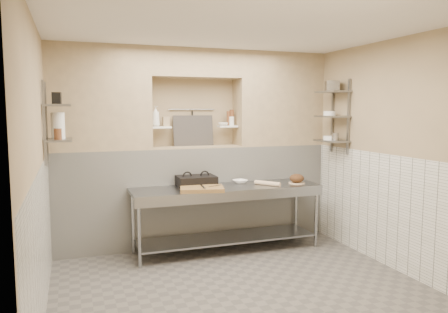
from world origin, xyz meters
name	(u,v)px	position (x,y,z in m)	size (l,w,h in m)	color
floor	(239,290)	(0.00, 0.00, -0.05)	(4.00, 3.90, 0.10)	#5B5650
ceiling	(240,23)	(0.00, 0.00, 2.85)	(4.00, 3.90, 0.10)	silver
wall_left	(32,170)	(-2.05, 0.00, 1.40)	(0.10, 3.90, 2.80)	tan
wall_right	(394,154)	(2.05, 0.00, 1.40)	(0.10, 3.90, 2.80)	tan
wall_back	(191,146)	(0.00, 2.00, 1.40)	(4.00, 0.10, 2.80)	tan
wall_front	(352,195)	(0.00, -2.00, 1.40)	(4.00, 0.10, 2.80)	tan
backwall_lower	(196,195)	(0.00, 1.75, 0.70)	(4.00, 0.40, 1.40)	silver
alcove_sill	(195,147)	(0.00, 1.75, 1.41)	(1.30, 0.40, 0.02)	tan
backwall_pillar_left	(99,98)	(-1.33, 1.75, 2.10)	(1.35, 0.40, 1.40)	tan
backwall_pillar_right	(278,100)	(1.33, 1.75, 2.10)	(1.35, 0.40, 1.40)	tan
backwall_header	(195,64)	(0.00, 1.75, 2.60)	(1.30, 0.40, 0.40)	tan
wainscot_left	(43,243)	(-1.99, 0.00, 0.70)	(0.02, 3.90, 1.40)	silver
wainscot_right	(388,210)	(1.99, 0.00, 0.70)	(0.02, 3.90, 1.40)	silver
alcove_shelf_left	(161,127)	(-0.50, 1.75, 1.70)	(0.28, 0.16, 0.03)	white
alcove_shelf_right	(228,126)	(0.50, 1.75, 1.70)	(0.28, 0.16, 0.03)	white
utensil_rail	(192,109)	(0.00, 1.92, 1.95)	(0.02, 0.02, 0.70)	gray
hanging_steel	(192,121)	(0.00, 1.90, 1.78)	(0.02, 0.02, 0.30)	black
splash_panel	(193,131)	(0.00, 1.85, 1.64)	(0.60, 0.02, 0.45)	#383330
shelf_rail_left_a	(46,122)	(-1.98, 1.25, 1.80)	(0.03, 0.03, 0.95)	slate
shelf_rail_left_b	(44,123)	(-1.98, 0.85, 1.80)	(0.03, 0.03, 0.95)	slate
wall_shelf_left_lower	(58,140)	(-1.84, 1.05, 1.60)	(0.30, 0.50, 0.03)	slate
wall_shelf_left_upper	(57,105)	(-1.84, 1.05, 2.00)	(0.30, 0.50, 0.03)	slate
shelf_rail_right_a	(332,116)	(1.98, 1.25, 1.85)	(0.03, 0.03, 1.05)	slate
shelf_rail_right_b	(349,117)	(1.98, 0.85, 1.85)	(0.03, 0.03, 1.05)	slate
wall_shelf_right_lower	(331,141)	(1.84, 1.05, 1.50)	(0.30, 0.50, 0.03)	slate
wall_shelf_right_mid	(332,116)	(1.84, 1.05, 1.85)	(0.30, 0.50, 0.03)	slate
wall_shelf_right_upper	(333,92)	(1.84, 1.05, 2.20)	(0.30, 0.50, 0.03)	slate
prep_table	(227,205)	(0.29, 1.18, 0.64)	(2.60, 0.70, 0.90)	gray
panini_press	(196,181)	(-0.10, 1.37, 0.97)	(0.53, 0.39, 0.14)	black
cutting_board	(202,189)	(-0.12, 1.02, 0.93)	(0.56, 0.39, 0.05)	brown
knife_blade	(216,186)	(0.08, 1.03, 0.95)	(0.26, 0.03, 0.01)	gray
tongs	(203,187)	(-0.12, 0.97, 0.96)	(0.02, 0.02, 0.27)	gray
mixing_bowl	(240,181)	(0.56, 1.39, 0.92)	(0.20, 0.20, 0.05)	white
rolling_pin	(267,183)	(0.85, 1.09, 0.93)	(0.06, 0.06, 0.39)	beige
bread_board	(297,183)	(1.32, 1.10, 0.91)	(0.23, 0.23, 0.01)	beige
bread_loaf	(297,178)	(1.32, 1.10, 0.98)	(0.21, 0.21, 0.12)	#4C2D19
bottle_soap	(156,116)	(-0.58, 1.71, 1.86)	(0.11, 0.11, 0.29)	white
jar_alcove	(166,122)	(-0.42, 1.79, 1.78)	(0.09, 0.09, 0.13)	tan
bowl_alcove	(223,124)	(0.42, 1.73, 1.74)	(0.14, 0.14, 0.05)	white
condiment_a	(232,118)	(0.58, 1.78, 1.83)	(0.06, 0.06, 0.23)	brown
condiment_b	(228,118)	(0.53, 1.79, 1.82)	(0.05, 0.05, 0.21)	brown
condiment_c	(232,121)	(0.57, 1.76, 1.78)	(0.08, 0.08, 0.13)	white
jug_left	(58,125)	(-1.84, 1.10, 1.77)	(0.15, 0.15, 0.31)	white
jar_left	(58,134)	(-1.84, 0.90, 1.68)	(0.08, 0.08, 0.13)	brown
box_left_upper	(57,98)	(-1.84, 1.05, 2.08)	(0.10, 0.10, 0.14)	black
bowl_right	(330,138)	(1.84, 1.10, 1.54)	(0.19, 0.19, 0.06)	white
canister_right	(335,137)	(1.84, 0.96, 1.56)	(0.10, 0.10, 0.10)	gray
bowl_right_mid	(330,113)	(1.84, 1.12, 1.89)	(0.17, 0.17, 0.06)	white
basket_right	(332,86)	(1.84, 1.07, 2.28)	(0.18, 0.22, 0.14)	gray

